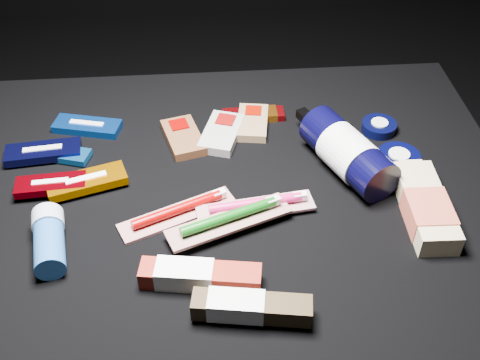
{
  "coord_description": "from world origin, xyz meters",
  "views": [
    {
      "loc": [
        -0.04,
        -0.75,
        1.1
      ],
      "look_at": [
        0.01,
        0.01,
        0.42
      ],
      "focal_mm": 45.0,
      "sensor_mm": 36.0,
      "label": 1
    }
  ],
  "objects": [
    {
      "name": "luna_bar_3",
      "position": [
        -0.24,
        0.03,
        0.42
      ],
      "size": [
        0.14,
        0.09,
        0.02
      ],
      "rotation": [
        0.0,
        0.0,
        0.3
      ],
      "color": "#BA6900",
      "rests_on": "cloth_table"
    },
    {
      "name": "clif_bar_2",
      "position": [
        0.05,
        0.19,
        0.41
      ],
      "size": [
        0.07,
        0.11,
        0.02
      ],
      "rotation": [
        0.0,
        0.0,
        -0.15
      ],
      "color": "olive",
      "rests_on": "cloth_table"
    },
    {
      "name": "toothpaste_carton_red",
      "position": [
        -0.07,
        -0.19,
        0.42
      ],
      "size": [
        0.18,
        0.07,
        0.03
      ],
      "rotation": [
        0.0,
        0.0,
        -0.15
      ],
      "color": "maroon",
      "rests_on": "cloth_table"
    },
    {
      "name": "bodywash_bottle",
      "position": [
        0.31,
        -0.08,
        0.42
      ],
      "size": [
        0.07,
        0.2,
        0.04
      ],
      "rotation": [
        0.0,
        0.0,
        -0.03
      ],
      "color": "beige",
      "rests_on": "cloth_table"
    },
    {
      "name": "toothbrush_pack_0",
      "position": [
        -0.09,
        -0.05,
        0.41
      ],
      "size": [
        0.2,
        0.12,
        0.02
      ],
      "rotation": [
        0.0,
        0.0,
        0.41
      ],
      "color": "beige",
      "rests_on": "cloth_table"
    },
    {
      "name": "toothbrush_pack_2",
      "position": [
        -0.01,
        -0.08,
        0.42
      ],
      "size": [
        0.21,
        0.12,
        0.02
      ],
      "rotation": [
        0.0,
        0.0,
        0.37
      ],
      "color": "#ACA7A2",
      "rests_on": "cloth_table"
    },
    {
      "name": "cream_tin_upper",
      "position": [
        0.29,
        0.15,
        0.41
      ],
      "size": [
        0.07,
        0.07,
        0.02
      ],
      "rotation": [
        0.0,
        0.0,
        0.38
      ],
      "color": "black",
      "rests_on": "cloth_table"
    },
    {
      "name": "toothpaste_carton_green",
      "position": [
        0.0,
        -0.25,
        0.42
      ],
      "size": [
        0.17,
        0.06,
        0.03
      ],
      "rotation": [
        0.0,
        0.0,
        -0.16
      ],
      "color": "#30220F",
      "rests_on": "cloth_table"
    },
    {
      "name": "deodorant_stick",
      "position": [
        -0.28,
        -0.11,
        0.42
      ],
      "size": [
        0.07,
        0.12,
        0.05
      ],
      "rotation": [
        0.0,
        0.0,
        0.19
      ],
      "color": "#215399",
      "rests_on": "cloth_table"
    },
    {
      "name": "cloth_table",
      "position": [
        0.0,
        0.0,
        0.2
      ],
      "size": [
        0.98,
        0.78,
        0.4
      ],
      "primitive_type": "cube",
      "color": "black",
      "rests_on": "ground"
    },
    {
      "name": "cream_tin_lower",
      "position": [
        0.3,
        0.05,
        0.41
      ],
      "size": [
        0.08,
        0.08,
        0.02
      ],
      "rotation": [
        0.0,
        0.0,
        -0.03
      ],
      "color": "black",
      "rests_on": "cloth_table"
    },
    {
      "name": "luna_bar_2",
      "position": [
        -0.33,
        0.12,
        0.41
      ],
      "size": [
        0.14,
        0.06,
        0.02
      ],
      "rotation": [
        0.0,
        0.0,
        0.1
      ],
      "color": "black",
      "rests_on": "cloth_table"
    },
    {
      "name": "toothbrush_pack_1",
      "position": [
        0.04,
        -0.05,
        0.41
      ],
      "size": [
        0.2,
        0.07,
        0.02
      ],
      "rotation": [
        0.0,
        0.0,
        0.13
      ],
      "color": "silver",
      "rests_on": "cloth_table"
    },
    {
      "name": "luna_bar_4",
      "position": [
        -0.3,
        0.03,
        0.42
      ],
      "size": [
        0.12,
        0.05,
        0.02
      ],
      "rotation": [
        0.0,
        0.0,
        0.07
      ],
      "color": "#680008",
      "rests_on": "cloth_table"
    },
    {
      "name": "clif_bar_1",
      "position": [
        -0.01,
        0.16,
        0.41
      ],
      "size": [
        0.1,
        0.13,
        0.02
      ],
      "rotation": [
        0.0,
        0.0,
        -0.32
      ],
      "color": "#9E9E97",
      "rests_on": "cloth_table"
    },
    {
      "name": "clif_bar_0",
      "position": [
        -0.08,
        0.15,
        0.41
      ],
      "size": [
        0.09,
        0.12,
        0.02
      ],
      "rotation": [
        0.0,
        0.0,
        0.26
      ],
      "color": "brown",
      "rests_on": "cloth_table"
    },
    {
      "name": "lotion_bottle",
      "position": [
        0.2,
        0.05,
        0.44
      ],
      "size": [
        0.15,
        0.24,
        0.08
      ],
      "rotation": [
        0.0,
        0.0,
        0.42
      ],
      "color": "black",
      "rests_on": "cloth_table"
    },
    {
      "name": "luna_bar_1",
      "position": [
        -0.3,
        0.12,
        0.41
      ],
      "size": [
        0.11,
        0.07,
        0.01
      ],
      "rotation": [
        0.0,
        0.0,
        -0.3
      ],
      "color": "#155FA8",
      "rests_on": "cloth_table"
    },
    {
      "name": "power_bar",
      "position": [
        0.06,
        0.22,
        0.41
      ],
      "size": [
        0.12,
        0.04,
        0.01
      ],
      "rotation": [
        0.0,
        0.0,
        0.01
      ],
      "color": "#6C070A",
      "rests_on": "cloth_table"
    },
    {
      "name": "ground",
      "position": [
        0.0,
        0.0,
        0.0
      ],
      "size": [
        3.0,
        3.0,
        0.0
      ],
      "primitive_type": "plane",
      "color": "black",
      "rests_on": "ground"
    },
    {
      "name": "luna_bar_0",
      "position": [
        -0.26,
        0.2,
        0.41
      ],
      "size": [
        0.13,
        0.08,
        0.02
      ],
      "rotation": [
        0.0,
        0.0,
        -0.25
      ],
      "color": "navy",
      "rests_on": "cloth_table"
    }
  ]
}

